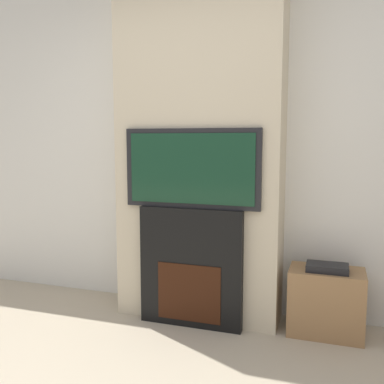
# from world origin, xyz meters

# --- Properties ---
(wall_back) EXTENTS (6.00, 0.06, 2.70)m
(wall_back) POSITION_xyz_m (0.00, 2.03, 1.35)
(wall_back) COLOR silver
(wall_back) RESTS_ON ground_plane
(chimney_breast) EXTENTS (1.23, 0.39, 2.70)m
(chimney_breast) POSITION_xyz_m (0.00, 1.81, 1.35)
(chimney_breast) COLOR beige
(chimney_breast) RESTS_ON ground_plane
(fireplace) EXTENTS (0.76, 0.15, 0.88)m
(fireplace) POSITION_xyz_m (0.00, 1.61, 0.44)
(fireplace) COLOR black
(fireplace) RESTS_ON ground_plane
(television) EXTENTS (1.00, 0.07, 0.57)m
(television) POSITION_xyz_m (0.00, 1.61, 1.16)
(television) COLOR black
(television) RESTS_ON fireplace
(media_stand) EXTENTS (0.51, 0.31, 0.51)m
(media_stand) POSITION_xyz_m (0.94, 1.76, 0.24)
(media_stand) COLOR #997047
(media_stand) RESTS_ON ground_plane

